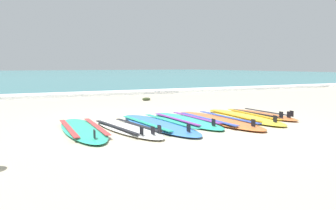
% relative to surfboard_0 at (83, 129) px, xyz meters
% --- Properties ---
extents(ground_plane, '(80.00, 80.00, 0.00)m').
position_rel_surfboard_0_xyz_m(ground_plane, '(1.62, -0.07, -0.04)').
color(ground_plane, '#B7AD93').
extents(sea, '(80.00, 60.00, 0.10)m').
position_rel_surfboard_0_xyz_m(sea, '(1.62, 36.06, 0.01)').
color(sea, teal).
rests_on(sea, ground).
extents(wave_foam_strip, '(80.00, 0.98, 0.11)m').
position_rel_surfboard_0_xyz_m(wave_foam_strip, '(1.62, 6.55, 0.02)').
color(wave_foam_strip, white).
rests_on(wave_foam_strip, ground).
extents(surfboard_0, '(0.74, 2.37, 0.18)m').
position_rel_surfboard_0_xyz_m(surfboard_0, '(0.00, 0.00, 0.00)').
color(surfboard_0, '#2DB793').
rests_on(surfboard_0, ground).
extents(surfboard_1, '(0.73, 2.12, 0.18)m').
position_rel_surfboard_0_xyz_m(surfboard_1, '(0.64, -0.22, 0.00)').
color(surfboard_1, white).
rests_on(surfboard_1, ground).
extents(surfboard_2, '(0.69, 2.55, 0.18)m').
position_rel_surfboard_0_xyz_m(surfboard_2, '(1.24, -0.09, -0.00)').
color(surfboard_2, '#3875CC').
rests_on(surfboard_2, ground).
extents(surfboard_3, '(0.57, 2.25, 0.18)m').
position_rel_surfboard_0_xyz_m(surfboard_3, '(1.88, 0.07, 0.00)').
color(surfboard_3, '#2DB793').
rests_on(surfboard_3, ground).
extents(surfboard_4, '(0.63, 2.52, 0.18)m').
position_rel_surfboard_0_xyz_m(surfboard_4, '(2.41, -0.15, -0.00)').
color(surfboard_4, orange).
rests_on(surfboard_4, ground).
extents(surfboard_5, '(0.79, 2.43, 0.18)m').
position_rel_surfboard_0_xyz_m(surfboard_5, '(3.10, -0.03, -0.00)').
color(surfboard_5, yellow).
rests_on(surfboard_5, ground).
extents(surfboard_6, '(0.50, 1.92, 0.18)m').
position_rel_surfboard_0_xyz_m(surfboard_6, '(3.61, 0.06, 0.00)').
color(surfboard_6, orange).
rests_on(surfboard_6, ground).
extents(seaweed_clump_near_shoreline, '(0.25, 0.20, 0.09)m').
position_rel_surfboard_0_xyz_m(seaweed_clump_near_shoreline, '(2.85, 4.08, 0.01)').
color(seaweed_clump_near_shoreline, '#2D381E').
rests_on(seaweed_clump_near_shoreline, ground).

